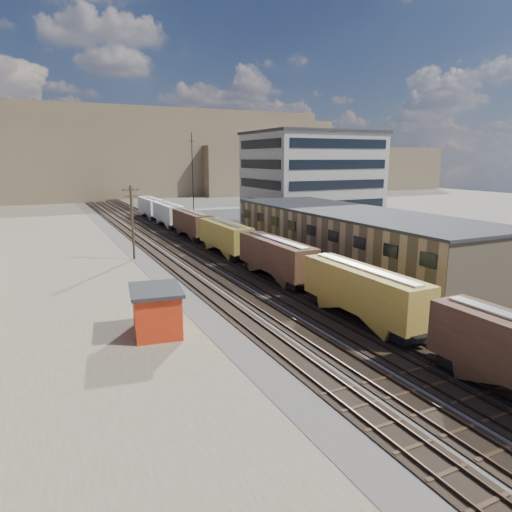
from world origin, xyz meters
name	(u,v)px	position (x,y,z in m)	size (l,w,h in m)	color
ground	(402,375)	(0.00, 0.00, 0.00)	(300.00, 300.00, 0.00)	#6B6356
ballast_bed	(178,244)	(0.00, 50.00, 0.03)	(18.00, 200.00, 0.06)	#4C4742
dirt_yard	(43,271)	(-20.00, 40.00, 0.01)	(24.00, 180.00, 0.03)	#6C634A
asphalt_lot	(347,249)	(22.00, 35.00, 0.02)	(26.00, 120.00, 0.04)	#232326
rail_tracks	(175,244)	(-0.55, 50.00, 0.11)	(11.40, 200.00, 0.24)	black
freight_train	(248,244)	(3.80, 31.68, 2.79)	(3.00, 119.74, 4.46)	black
warehouse	(352,239)	(14.98, 25.00, 3.65)	(12.40, 40.40, 7.25)	tan
office_tower	(311,181)	(27.95, 54.95, 9.26)	(22.60, 18.60, 18.45)	#9E998E
utility_pole_north	(132,221)	(-8.50, 42.00, 5.30)	(2.20, 0.32, 10.00)	#382619
radio_mast	(193,183)	(6.00, 60.00, 9.12)	(1.20, 0.16, 18.00)	black
hills_north	(89,157)	(0.17, 167.92, 14.10)	(265.00, 80.00, 32.00)	brown
maintenance_shed	(157,310)	(-12.27, 13.89, 1.88)	(4.56, 5.53, 3.68)	red
parked_car_blue	(322,230)	(26.58, 48.75, 0.77)	(2.56, 5.54, 1.54)	navy
parked_car_far	(356,229)	(32.92, 46.81, 0.83)	(1.95, 4.85, 1.65)	silver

